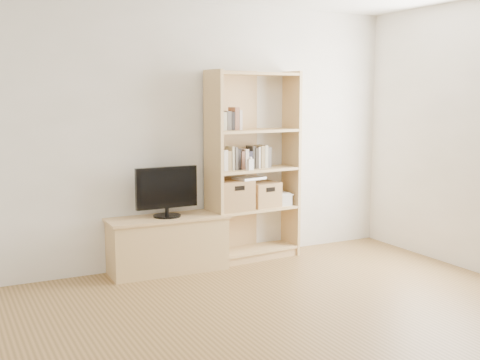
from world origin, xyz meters
TOP-DOWN VIEW (x-y plane):
  - floor at (0.00, 0.00)m, footprint 4.50×5.00m
  - back_wall at (0.00, 2.50)m, footprint 4.50×0.02m
  - tv_stand at (-0.39, 2.29)m, footprint 1.13×0.45m
  - bookshelf at (0.57, 2.33)m, footprint 1.00×0.43m
  - television at (-0.39, 2.29)m, footprint 0.61×0.06m
  - books_row_mid at (0.57, 2.35)m, footprint 0.84×0.24m
  - books_row_upper at (0.35, 2.33)m, footprint 0.38×0.17m
  - baby_monitor at (0.47, 2.21)m, footprint 0.06×0.04m
  - basket_left at (0.31, 2.30)m, footprint 0.39×0.33m
  - basket_right at (0.69, 2.33)m, footprint 0.34×0.30m
  - laptop at (0.50, 2.30)m, footprint 0.34×0.27m
  - magazine_stack at (0.90, 2.35)m, footprint 0.18×0.25m

SIDE VIEW (x-z plane):
  - floor at x=0.00m, z-range -0.01..0.01m
  - tv_stand at x=-0.39m, z-range 0.00..0.51m
  - magazine_stack at x=0.90m, z-range 0.54..0.65m
  - basket_right at x=0.69m, z-range 0.54..0.80m
  - basket_left at x=0.31m, z-range 0.54..0.85m
  - television at x=-0.39m, z-range 0.54..1.02m
  - laptop at x=0.50m, z-range 0.85..0.87m
  - bookshelf at x=0.57m, z-range 0.00..1.95m
  - baby_monitor at x=0.47m, z-range 0.95..1.06m
  - books_row_mid at x=0.57m, z-range 0.95..1.17m
  - back_wall at x=0.00m, z-range 0.00..2.60m
  - books_row_upper at x=0.35m, z-range 1.35..1.55m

